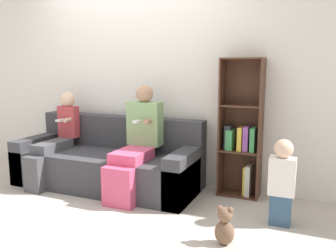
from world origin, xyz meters
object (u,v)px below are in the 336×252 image
child_seated (55,138)px  teddy_bear (225,227)px  adult_seated (137,141)px  bookshelf (242,136)px  couch (108,163)px  toddler_standing (282,181)px

child_seated → teddy_bear: 2.39m
adult_seated → child_seated: bearing=-178.6°
adult_seated → bookshelf: (1.05, 0.43, 0.05)m
bookshelf → couch: bearing=-168.3°
child_seated → bookshelf: size_ratio=0.73×
child_seated → toddler_standing: size_ratio=1.40×
adult_seated → toddler_standing: bearing=-6.6°
teddy_bear → toddler_standing: bearing=56.6°
adult_seated → teddy_bear: bearing=-32.2°
couch → teddy_bear: (1.61, -0.86, -0.12)m
toddler_standing → bookshelf: (-0.49, 0.61, 0.25)m
bookshelf → teddy_bear: 1.28m
toddler_standing → couch: bearing=171.3°
toddler_standing → bookshelf: 0.82m
toddler_standing → bookshelf: size_ratio=0.52×
child_seated → teddy_bear: bearing=-17.4°
teddy_bear → child_seated: bearing=162.6°
adult_seated → toddler_standing: adult_seated is taller
teddy_bear → bookshelf: bearing=95.8°
adult_seated → child_seated: (-1.09, -0.03, -0.06)m
bookshelf → child_seated: bearing=-167.8°
child_seated → adult_seated: bearing=1.4°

